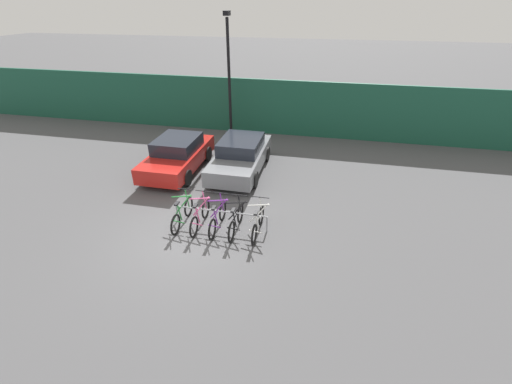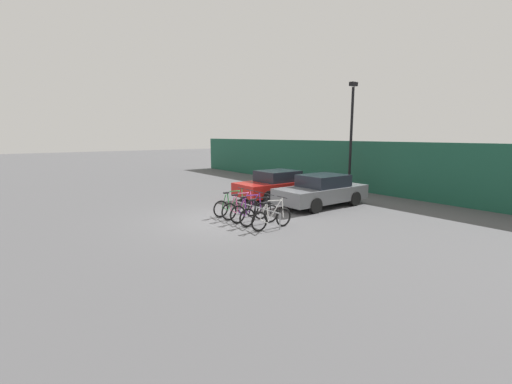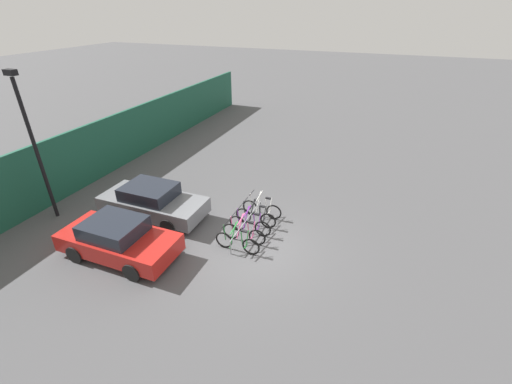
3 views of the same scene
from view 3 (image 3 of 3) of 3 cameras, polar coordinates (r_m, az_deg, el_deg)
ground_plane at (r=12.64m, az=-0.01°, el=-9.08°), size 120.00×120.00×0.00m
hoarding_wall at (r=17.33m, az=-30.69°, el=3.04°), size 36.00×0.16×2.80m
bike_rack at (r=13.14m, az=-1.54°, el=-4.90°), size 2.99×0.04×0.57m
bicycle_green at (r=12.24m, az=-3.15°, el=-8.36°), size 0.68×1.71×1.05m
bicycle_pink at (r=12.67m, az=-2.03°, el=-6.87°), size 0.68×1.71×1.05m
bicycle_purple at (r=13.10m, az=-1.03°, el=-5.51°), size 0.68×1.71×1.05m
bicycle_black at (r=13.56m, az=-0.07°, el=-4.20°), size 0.68×1.71×1.05m
bicycle_white at (r=14.10m, az=0.96°, el=-2.79°), size 0.68×1.71×1.05m
car_red at (r=12.76m, az=-21.99°, el=-7.27°), size 1.91×4.11×1.40m
car_grey at (r=14.61m, az=-16.86°, el=-1.51°), size 1.91×4.35×1.40m
lamp_post at (r=15.33m, az=-33.13°, el=7.06°), size 0.24×0.44×5.85m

